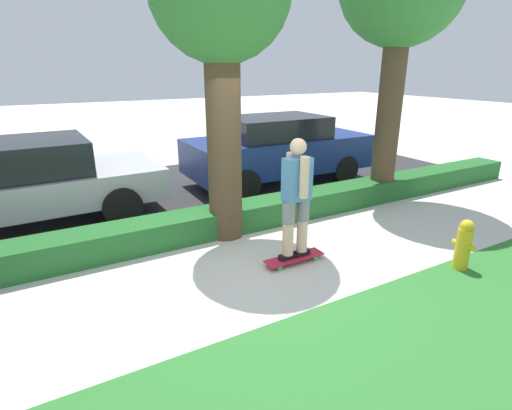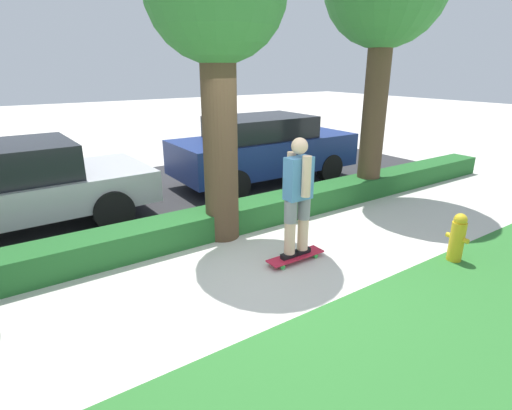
# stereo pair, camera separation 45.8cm
# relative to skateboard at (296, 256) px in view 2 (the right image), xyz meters

# --- Properties ---
(ground_plane) EXTENTS (60.00, 60.00, 0.00)m
(ground_plane) POSITION_rel_skateboard_xyz_m (-0.55, -0.07, -0.07)
(ground_plane) COLOR beige
(street_asphalt) EXTENTS (15.20, 5.00, 0.01)m
(street_asphalt) POSITION_rel_skateboard_xyz_m (-0.55, 4.13, -0.07)
(street_asphalt) COLOR #2D2D30
(street_asphalt) RESTS_ON ground_plane
(hedge_row) EXTENTS (15.20, 0.60, 0.43)m
(hedge_row) POSITION_rel_skateboard_xyz_m (-0.55, 1.53, 0.14)
(hedge_row) COLOR #236028
(hedge_row) RESTS_ON ground_plane
(skateboard) EXTENTS (0.90, 0.24, 0.09)m
(skateboard) POSITION_rel_skateboard_xyz_m (0.00, 0.00, 0.00)
(skateboard) COLOR red
(skateboard) RESTS_ON ground_plane
(skater_person) EXTENTS (0.50, 0.44, 1.70)m
(skater_person) POSITION_rel_skateboard_xyz_m (0.00, 0.00, 0.92)
(skater_person) COLOR black
(skater_person) RESTS_ON skateboard
(tree_mid) EXTENTS (2.00, 2.00, 4.67)m
(tree_mid) POSITION_rel_skateboard_xyz_m (-0.42, 1.37, 3.39)
(tree_mid) COLOR brown
(tree_mid) RESTS_ON ground_plane
(parked_car_front) EXTENTS (4.60, 2.12, 1.48)m
(parked_car_front) POSITION_rel_skateboard_xyz_m (-3.25, 3.59, 0.70)
(parked_car_front) COLOR #B7B7BC
(parked_car_front) RESTS_ON ground_plane
(parked_car_middle) EXTENTS (4.37, 1.87, 1.58)m
(parked_car_middle) POSITION_rel_skateboard_xyz_m (2.03, 3.66, 0.76)
(parked_car_middle) COLOR navy
(parked_car_middle) RESTS_ON ground_plane
(fire_hydrant) EXTENTS (0.20, 0.32, 0.72)m
(fire_hydrant) POSITION_rel_skateboard_xyz_m (1.90, -1.27, 0.29)
(fire_hydrant) COLOR gold
(fire_hydrant) RESTS_ON ground_plane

